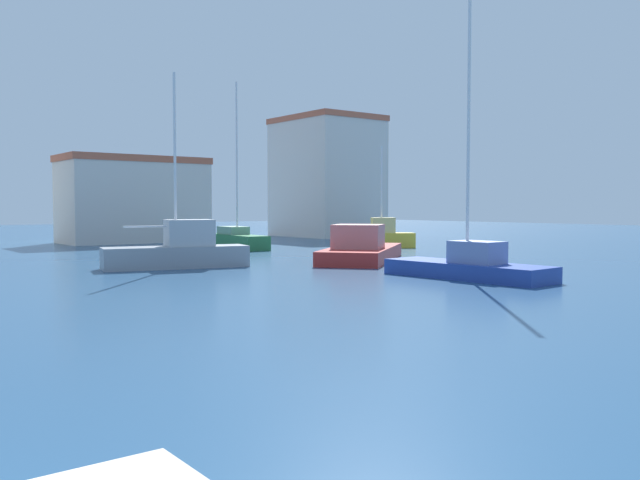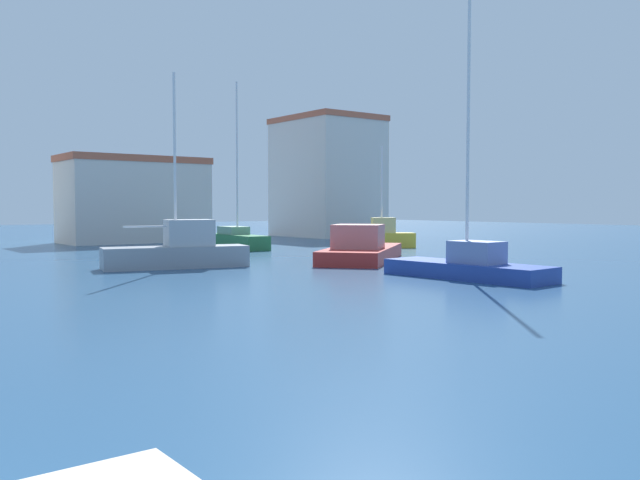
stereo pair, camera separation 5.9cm
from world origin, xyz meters
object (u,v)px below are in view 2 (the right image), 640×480
Objects in this scene: motorboat_red_distant_north at (361,249)px; sailboat_blue_outer_mooring at (468,265)px; sailboat_yellow_mid_harbor at (382,236)px; sailboat_grey_near_pier at (179,250)px; sailboat_green_inner_mooring at (237,239)px.

sailboat_blue_outer_mooring is at bearing -103.36° from motorboat_red_distant_north.
sailboat_grey_near_pier is at bearing -163.16° from sailboat_yellow_mid_harbor.
sailboat_blue_outer_mooring is 18.91m from sailboat_yellow_mid_harbor.
sailboat_green_inner_mooring is at bearing 89.45° from motorboat_red_distant_north.
sailboat_blue_outer_mooring is 12.76m from sailboat_grey_near_pier.
sailboat_grey_near_pier is 0.81× the size of sailboat_green_inner_mooring.
sailboat_blue_outer_mooring reaches higher than sailboat_grey_near_pier.
sailboat_grey_near_pier is 13.66m from sailboat_green_inner_mooring.
motorboat_red_distant_north is (8.85, -2.16, -0.20)m from sailboat_grey_near_pier.
sailboat_green_inner_mooring is 1.27× the size of motorboat_red_distant_north.
sailboat_blue_outer_mooring is 21.19m from sailboat_green_inner_mooring.
sailboat_blue_outer_mooring is at bearing -122.60° from sailboat_yellow_mid_harbor.
sailboat_green_inner_mooring is 9.53m from sailboat_yellow_mid_harbor.
motorboat_red_distant_north is at bearing -13.72° from sailboat_grey_near_pier.
sailboat_grey_near_pier is 1.02× the size of motorboat_red_distant_north.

